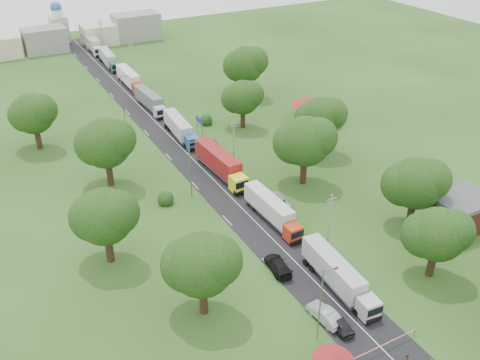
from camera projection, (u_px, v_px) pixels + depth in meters
ground at (268, 234)px, 78.36m from camera, size 260.00×260.00×0.00m
road at (209, 175)px, 93.59m from camera, size 8.00×200.00×0.04m
boom_barrier at (375, 349)px, 58.32m from camera, size 9.22×0.35×1.18m
info_sign at (199, 123)px, 105.65m from camera, size 0.12×3.10×4.10m
pole_1 at (329, 221)px, 72.96m from camera, size 1.60×0.24×9.00m
pole_2 at (234, 142)px, 94.27m from camera, size 1.60×0.24×9.00m
pole_3 at (173, 93)px, 115.59m from camera, size 1.60×0.24×9.00m
pole_4 at (132, 58)px, 136.91m from camera, size 1.60×0.24×9.00m
pole_5 at (101, 33)px, 158.22m from camera, size 1.60×0.24×9.00m
lamp_0 at (322, 301)px, 58.15m from camera, size 2.03×0.22×10.00m
lamp_1 at (191, 166)px, 84.80m from camera, size 2.03×0.22×10.00m
lamp_2 at (123, 96)px, 111.44m from camera, size 2.03×0.22×10.00m
tree_2 at (437, 234)px, 67.24m from camera, size 8.00×8.00×10.10m
tree_3 at (416, 183)px, 77.02m from camera, size 8.80×8.80×11.07m
tree_4 at (305, 141)px, 87.53m from camera, size 9.60×9.60×12.05m
tree_5 at (321, 117)px, 97.64m from camera, size 8.80×8.80×11.07m
tree_6 at (242, 97)px, 108.00m from camera, size 8.00×8.00×10.10m
tree_7 at (245, 64)px, 122.52m from camera, size 9.60×9.60×12.05m
tree_10 at (201, 264)px, 61.06m from camera, size 8.80×8.80×11.07m
tree_11 at (104, 216)px, 69.59m from camera, size 8.80×8.80×11.07m
tree_12 at (105, 143)px, 86.99m from camera, size 9.60×9.60×12.05m
tree_13 at (33, 113)px, 99.22m from camera, size 8.80×8.80×11.07m
house_brick at (461, 212)px, 78.63m from camera, size 8.60×6.60×5.20m
house_cream at (317, 106)px, 111.76m from camera, size 10.08×10.08×5.80m
distant_town at (81, 35)px, 160.64m from camera, size 52.00×8.00×8.00m
church at (59, 25)px, 163.85m from camera, size 5.00×5.00×12.30m
truck_0 at (337, 275)px, 67.34m from camera, size 3.10×14.12×3.90m
truck_1 at (272, 210)px, 80.39m from camera, size 2.58×13.49×3.74m
truck_2 at (221, 163)px, 92.62m from camera, size 3.22×15.37×4.25m
truck_3 at (180, 128)px, 105.92m from camera, size 3.13×13.86×3.83m
truck_4 at (150, 101)px, 118.68m from camera, size 2.97×13.60×3.76m
truck_5 at (130, 79)px, 130.95m from camera, size 2.53×14.44×4.00m
truck_6 at (109, 59)px, 145.06m from camera, size 3.03×13.99×3.86m
truck_7 at (92, 44)px, 157.37m from camera, size 2.65×14.71×4.08m
car_lane_front at (340, 324)px, 61.81m from camera, size 1.99×4.38×1.46m
car_lane_mid at (325, 314)px, 63.00m from camera, size 2.28×5.23×1.67m
car_lane_rear at (278, 265)px, 70.92m from camera, size 2.94×5.74×1.59m
car_verge_near at (277, 200)px, 84.94m from camera, size 3.38×6.27×1.67m
car_verge_far at (213, 143)px, 102.93m from camera, size 1.79×4.27×1.44m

